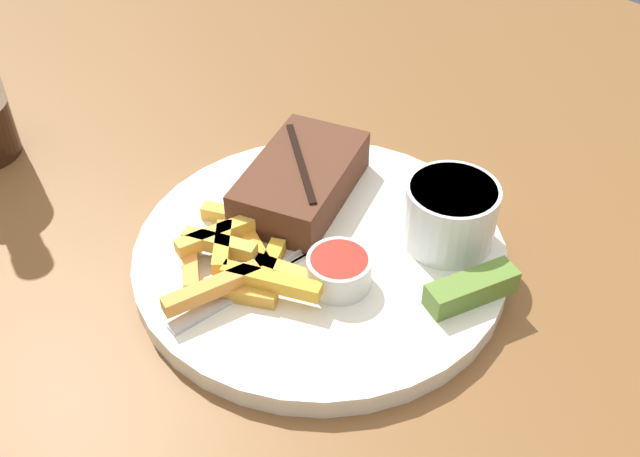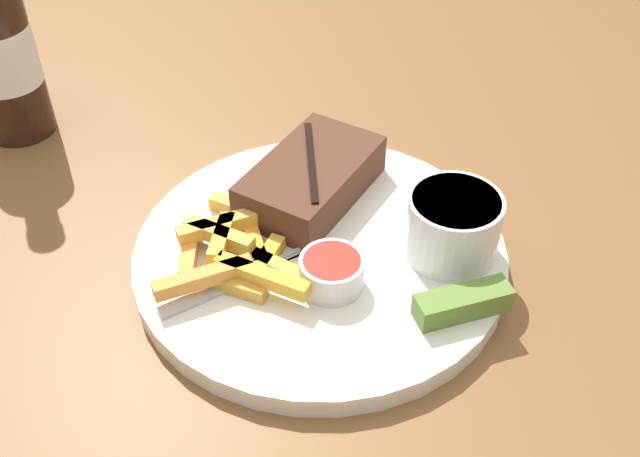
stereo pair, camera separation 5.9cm
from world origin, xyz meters
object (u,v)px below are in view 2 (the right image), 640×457
at_px(dinner_plate, 320,255).
at_px(dipping_sauce_cup, 332,271).
at_px(coleslaw_cup, 453,223).
at_px(pickle_spear, 463,303).
at_px(steak_portion, 311,179).
at_px(fork_utensil, 232,283).

distance_m(dinner_plate, dipping_sauce_cup, 0.05).
height_order(coleslaw_cup, pickle_spear, coleslaw_cup).
bearing_deg(dinner_plate, steak_portion, 57.85).
bearing_deg(coleslaw_cup, dinner_plate, 138.85).
relative_size(steak_portion, coleslaw_cup, 2.04).
relative_size(dinner_plate, fork_utensil, 2.26).
height_order(dinner_plate, steak_portion, steak_portion).
bearing_deg(dinner_plate, coleslaw_cup, -41.15).
distance_m(dinner_plate, pickle_spear, 0.13).
xyz_separation_m(dipping_sauce_cup, fork_utensil, (-0.06, 0.05, -0.01)).
distance_m(dinner_plate, coleslaw_cup, 0.11).
relative_size(coleslaw_cup, dipping_sauce_cup, 1.49).
bearing_deg(pickle_spear, dinner_plate, 107.34).
bearing_deg(steak_portion, fork_utensil, -157.43).
height_order(steak_portion, dipping_sauce_cup, steak_portion).
distance_m(coleslaw_cup, pickle_spear, 0.07).
bearing_deg(dinner_plate, dipping_sauce_cup, -116.75).
bearing_deg(dinner_plate, pickle_spear, -72.66).
bearing_deg(coleslaw_cup, dipping_sauce_cup, 163.02).
bearing_deg(dipping_sauce_cup, steak_portion, 59.98).
relative_size(steak_portion, pickle_spear, 2.00).
bearing_deg(steak_portion, pickle_spear, -89.33).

